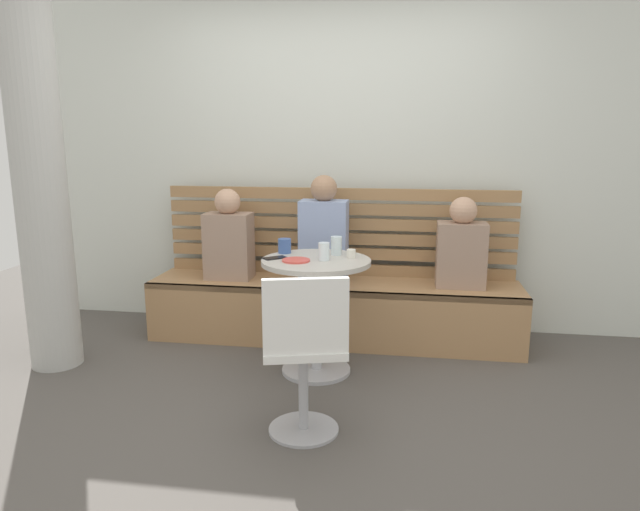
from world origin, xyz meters
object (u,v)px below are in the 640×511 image
white_chair (304,350)px  cup_espresso_small (351,254)px  plate_small (296,260)px  cup_glass_tall (336,246)px  phone_on_table (275,258)px  booth_bench (333,311)px  cup_water_clear (324,251)px  cafe_table (316,294)px  person_child_middle (461,248)px  cup_mug_blue (285,246)px  person_adult (324,235)px  person_child_left (229,239)px

white_chair → cup_espresso_small: 0.94m
cup_espresso_small → plate_small: size_ratio=0.33×
cup_glass_tall → phone_on_table: 0.41m
white_chair → plate_small: bearing=104.1°
booth_bench → cup_espresso_small: 0.79m
plate_small → phone_on_table: (-0.15, 0.06, -0.00)m
cup_espresso_small → cup_water_clear: cup_water_clear is taller
cup_espresso_small → cafe_table: bearing=-161.3°
person_child_middle → cup_espresso_small: bearing=-142.2°
cup_espresso_small → cup_glass_tall: size_ratio=0.47×
phone_on_table → plate_small: bearing=-151.6°
white_chair → cup_mug_blue: white_chair is taller
cup_mug_blue → phone_on_table: bearing=-97.9°
person_adult → cup_water_clear: person_adult is taller
white_chair → phone_on_table: 0.91m
person_child_middle → cup_water_clear: 1.09m
person_child_left → cafe_table: bearing=-38.8°
white_chair → cup_glass_tall: bearing=88.1°
booth_bench → cafe_table: size_ratio=3.65×
cup_mug_blue → cafe_table: bearing=-33.9°
cup_espresso_small → phone_on_table: size_ratio=0.40×
cup_water_clear → cup_mug_blue: bearing=148.3°
white_chair → cup_mug_blue: (-0.31, 0.97, 0.32)m
white_chair → cup_glass_tall: size_ratio=7.08×
cafe_table → cup_mug_blue: size_ratio=7.79×
cup_mug_blue → plate_small: 0.27m
white_chair → cup_water_clear: (-0.02, 0.79, 0.33)m
person_child_left → phone_on_table: size_ratio=4.80×
booth_bench → cup_glass_tall: size_ratio=22.50×
cup_espresso_small → cup_glass_tall: cup_glass_tall is taller
booth_bench → cup_water_clear: 0.85m
cafe_table → cup_glass_tall: bearing=54.8°
person_adult → cup_mug_blue: size_ratio=8.20×
plate_small → cup_mug_blue: bearing=117.8°
cafe_table → person_child_left: bearing=141.2°
cafe_table → phone_on_table: (-0.26, -0.02, 0.23)m
cafe_table → cup_glass_tall: size_ratio=6.17×
booth_bench → cup_water_clear: cup_water_clear is taller
booth_bench → person_child_left: size_ratio=4.02×
cafe_table → phone_on_table: size_ratio=5.29×
cup_water_clear → cup_espresso_small: bearing=29.7°
cup_water_clear → cup_glass_tall: (0.05, 0.17, 0.01)m
cafe_table → person_child_middle: (0.93, 0.63, 0.20)m
cafe_table → phone_on_table: 0.34m
cafe_table → plate_small: (-0.11, -0.08, 0.23)m
booth_bench → person_adult: person_adult is taller
person_adult → person_child_left: bearing=179.7°
cup_espresso_small → plate_small: cup_espresso_small is taller
person_child_left → cup_glass_tall: person_child_left is taller
person_child_left → person_child_middle: bearing=0.6°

